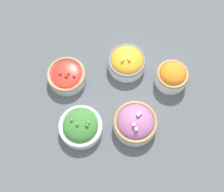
# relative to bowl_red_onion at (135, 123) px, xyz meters

# --- Properties ---
(ground_plane) EXTENTS (3.00, 3.00, 0.00)m
(ground_plane) POSITION_rel_bowl_red_onion_xyz_m (0.03, -0.12, -0.03)
(ground_plane) COLOR #4C5156
(bowl_red_onion) EXTENTS (0.15, 0.15, 0.08)m
(bowl_red_onion) POSITION_rel_bowl_red_onion_xyz_m (0.00, 0.00, 0.00)
(bowl_red_onion) COLOR silver
(bowl_red_onion) RESTS_ON ground_plane
(bowl_squash) EXTENTS (0.14, 0.14, 0.08)m
(bowl_squash) POSITION_rel_bowl_red_onion_xyz_m (-0.07, -0.22, -0.00)
(bowl_squash) COLOR white
(bowl_squash) RESTS_ON ground_plane
(bowl_cherry_tomatoes) EXTENTS (0.14, 0.14, 0.06)m
(bowl_cherry_tomatoes) POSITION_rel_bowl_red_onion_xyz_m (0.15, -0.25, -0.01)
(bowl_cherry_tomatoes) COLOR #B2C1CC
(bowl_cherry_tomatoes) RESTS_ON ground_plane
(bowl_broccoli) EXTENTS (0.14, 0.14, 0.07)m
(bowl_broccoli) POSITION_rel_bowl_red_onion_xyz_m (0.17, -0.06, -0.01)
(bowl_broccoli) COLOR silver
(bowl_broccoli) RESTS_ON ground_plane
(bowl_carrots) EXTENTS (0.11, 0.11, 0.08)m
(bowl_carrots) POSITION_rel_bowl_red_onion_xyz_m (-0.18, -0.10, 0.01)
(bowl_carrots) COLOR white
(bowl_carrots) RESTS_ON ground_plane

